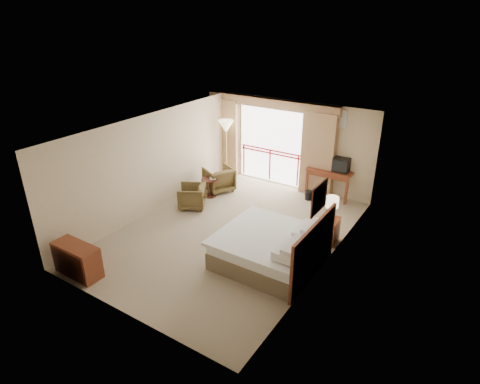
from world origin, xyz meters
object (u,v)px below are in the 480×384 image
Objects in this scene: table_lamp at (332,202)px; tv at (342,165)px; bed at (272,248)px; armchair_near at (192,207)px; dresser at (77,260)px; floor_lamp at (226,129)px; wastebasket at (309,195)px; nightstand at (328,230)px; side_table at (210,184)px; armchair_far at (219,190)px; desk at (331,175)px.

table_lamp is 1.17× the size of tv.
bed reaches higher than armchair_near.
dresser is (-0.03, -3.77, 0.35)m from armchair_near.
table_lamp is 2.50m from tv.
floor_lamp reaches higher than armchair_near.
tv reaches higher than wastebasket.
wastebasket is 0.25× the size of dresser.
table_lamp is 2.48m from wastebasket.
side_table is at bearing 168.97° from nightstand.
table_lamp is (0.00, 0.05, 0.72)m from nightstand.
floor_lamp reaches higher than armchair_far.
tv is at bearing -13.02° from desk.
dresser is at bearing -141.32° from bed.
floor_lamp reaches higher than desk.
armchair_near is (-3.27, -2.79, -1.07)m from tv.
desk is (-0.23, 4.04, 0.30)m from bed.
armchair_far is at bearing -68.28° from floor_lamp.
nightstand is at bearing 42.30° from dresser.
tv reaches higher than dresser.
armchair_far is at bearing 93.71° from side_table.
side_table is (-2.99, -1.99, -0.29)m from desk.
tv reaches higher than desk.
floor_lamp reaches higher than nightstand.
nightstand is 0.75× the size of armchair_far.
tv is at bearing 100.07° from armchair_near.
tv is at bearing 30.33° from side_table.
tv is 1.29m from wastebasket.
floor_lamp reaches higher than side_table.
nightstand is at bearing -90.00° from table_lamp.
desk is at bearing 93.19° from bed.
tv is (-0.64, 2.46, 0.77)m from nightstand.
side_table is 0.53× the size of dresser.
tv reaches higher than side_table.
table_lamp is 4.01m from side_table.
bed is 4.13m from dresser.
side_table reaches higher than wastebasket.
nightstand is 0.73m from table_lamp.
bed reaches higher than desk.
desk is 7.27m from dresser.
nightstand is at bearing -7.79° from side_table.
tv is at bearing 59.51° from dresser.
table_lamp reaches higher than armchair_far.
bed reaches higher than wastebasket.
table_lamp reaches higher than nightstand.
bed is at bearing -88.27° from tv.
armchair_near is 1.30× the size of side_table.
wastebasket is at bearing 136.28° from armchair_far.
nightstand is at bearing -54.89° from wastebasket.
wastebasket is (-0.71, -0.54, -0.94)m from tv.
side_table is (-3.93, 0.54, 0.08)m from nightstand.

